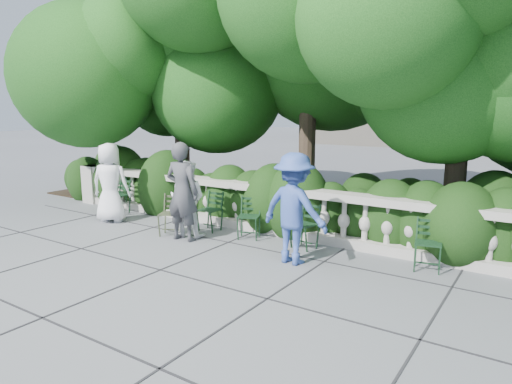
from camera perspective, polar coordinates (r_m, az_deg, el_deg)
The scene contains 15 objects.
ground at distance 7.87m, azimuth -4.06°, elevation -8.30°, with size 90.00×90.00×0.00m, color #56585E.
balustrade at distance 9.17m, azimuth 2.76°, elevation -2.39°, with size 12.00×0.44×1.00m.
shrub_hedge at distance 10.31m, azimuth 6.15°, elevation -3.76°, with size 15.00×2.60×1.70m, color black, non-canonical shape.
tree_canopy at distance 9.98m, azimuth 10.85°, elevation 18.57°, with size 15.04×6.52×6.78m.
chair_a at distance 11.84m, azimuth -17.42°, elevation -2.31°, with size 0.44×0.48×0.84m, color black, non-canonical shape.
chair_b at distance 11.53m, azimuth -17.22°, elevation -2.65°, with size 0.44×0.48×0.84m, color black, non-canonical shape.
chair_c at distance 8.34m, azimuth 5.39°, elevation -7.21°, with size 0.44×0.48×0.84m, color black, non-canonical shape.
chair_d at distance 9.50m, azimuth -6.31°, elevation -5.01°, with size 0.44×0.48×0.84m, color black, non-canonical shape.
chair_e at distance 8.87m, azimuth -1.11°, elevation -6.08°, with size 0.44×0.48×0.84m, color black, non-canonical shape.
chair_f at distance 7.65m, azimuth 20.49°, elevation -9.52°, with size 0.44×0.48×0.84m, color black, non-canonical shape.
chair_weathered at distance 9.25m, azimuth -10.88°, elevation -5.58°, with size 0.44×0.48×0.84m, color black, non-canonical shape.
person_businessman at distance 10.65m, azimuth -17.76°, elevation 1.12°, with size 0.87×0.56×1.77m, color white.
person_woman_grey at distance 8.82m, azimuth -9.21°, elevation 0.04°, with size 0.69×0.46×1.90m, color #3F3F44.
person_casual_man at distance 9.10m, azimuth -8.59°, elevation -0.85°, with size 0.74×0.57×1.52m, color white.
person_older_blue at distance 7.45m, azimuth 4.80°, elevation -2.08°, with size 1.18×0.68×1.83m, color #344E9C.
Camera 1 is at (4.55, -5.89, 2.54)m, focal length 32.00 mm.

